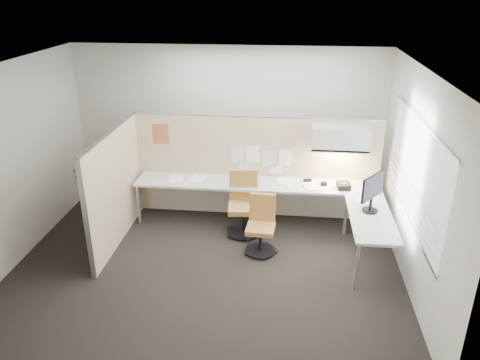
# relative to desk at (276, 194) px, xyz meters

# --- Properties ---
(floor) EXTENTS (5.50, 4.50, 0.01)m
(floor) POSITION_rel_desk_xyz_m (-0.93, -1.13, -0.61)
(floor) COLOR black
(floor) RESTS_ON ground
(ceiling) EXTENTS (5.50, 4.50, 0.01)m
(ceiling) POSITION_rel_desk_xyz_m (-0.93, -1.13, 2.20)
(ceiling) COLOR white
(ceiling) RESTS_ON wall_back
(wall_back) EXTENTS (5.50, 0.02, 2.80)m
(wall_back) POSITION_rel_desk_xyz_m (-0.93, 1.12, 0.80)
(wall_back) COLOR beige
(wall_back) RESTS_ON ground
(wall_front) EXTENTS (5.50, 0.02, 2.80)m
(wall_front) POSITION_rel_desk_xyz_m (-0.93, -3.38, 0.80)
(wall_front) COLOR beige
(wall_front) RESTS_ON ground
(wall_left) EXTENTS (0.02, 4.50, 2.80)m
(wall_left) POSITION_rel_desk_xyz_m (-3.68, -1.13, 0.80)
(wall_left) COLOR beige
(wall_left) RESTS_ON ground
(wall_right) EXTENTS (0.02, 4.50, 2.80)m
(wall_right) POSITION_rel_desk_xyz_m (1.82, -1.13, 0.80)
(wall_right) COLOR beige
(wall_right) RESTS_ON ground
(window_pane) EXTENTS (0.01, 2.80, 1.30)m
(window_pane) POSITION_rel_desk_xyz_m (1.79, -1.13, 0.95)
(window_pane) COLOR #939FAB
(window_pane) RESTS_ON wall_right
(partition_back) EXTENTS (4.10, 0.06, 1.75)m
(partition_back) POSITION_rel_desk_xyz_m (-0.38, 0.47, 0.27)
(partition_back) COLOR #CDB58E
(partition_back) RESTS_ON floor
(partition_left) EXTENTS (0.06, 2.20, 1.75)m
(partition_left) POSITION_rel_desk_xyz_m (-2.43, -0.63, 0.27)
(partition_left) COLOR #CDB58E
(partition_left) RESTS_ON floor
(desk) EXTENTS (4.00, 2.07, 0.73)m
(desk) POSITION_rel_desk_xyz_m (0.00, 0.00, 0.00)
(desk) COLOR beige
(desk) RESTS_ON floor
(overhead_bin) EXTENTS (0.90, 0.36, 0.38)m
(overhead_bin) POSITION_rel_desk_xyz_m (0.97, 0.26, 0.91)
(overhead_bin) COLOR beige
(overhead_bin) RESTS_ON partition_back
(task_light_strip) EXTENTS (0.60, 0.06, 0.02)m
(task_light_strip) POSITION_rel_desk_xyz_m (0.97, 0.26, 0.70)
(task_light_strip) COLOR #FFEABF
(task_light_strip) RESTS_ON overhead_bin
(pinned_papers) EXTENTS (1.01, 0.00, 0.47)m
(pinned_papers) POSITION_rel_desk_xyz_m (-0.30, 0.44, 0.43)
(pinned_papers) COLOR #8CBF8C
(pinned_papers) RESTS_ON partition_back
(poster) EXTENTS (0.28, 0.00, 0.35)m
(poster) POSITION_rel_desk_xyz_m (-1.98, 0.44, 0.82)
(poster) COLOR #FF6120
(poster) RESTS_ON partition_back
(chair_left) EXTENTS (0.54, 0.55, 1.01)m
(chair_left) POSITION_rel_desk_xyz_m (-0.51, -0.20, -0.13)
(chair_left) COLOR black
(chair_left) RESTS_ON floor
(chair_right) EXTENTS (0.46, 0.46, 0.87)m
(chair_right) POSITION_rel_desk_xyz_m (-0.19, -0.74, -0.19)
(chair_right) COLOR black
(chair_right) RESTS_ON floor
(monitor) EXTENTS (0.35, 0.44, 0.56)m
(monitor) POSITION_rel_desk_xyz_m (1.37, -0.71, 0.45)
(monitor) COLOR black
(monitor) RESTS_ON desk
(phone) EXTENTS (0.24, 0.22, 0.12)m
(phone) POSITION_rel_desk_xyz_m (1.06, 0.06, 0.18)
(phone) COLOR black
(phone) RESTS_ON desk
(stapler) EXTENTS (0.14, 0.06, 0.05)m
(stapler) POSITION_rel_desk_xyz_m (0.50, 0.29, 0.15)
(stapler) COLOR black
(stapler) RESTS_ON desk
(tape_dispenser) EXTENTS (0.11, 0.08, 0.06)m
(tape_dispenser) POSITION_rel_desk_xyz_m (0.76, 0.16, 0.16)
(tape_dispenser) COLOR black
(tape_dispenser) RESTS_ON desk
(coat_hook) EXTENTS (0.18, 0.46, 1.38)m
(coat_hook) POSITION_rel_desk_xyz_m (-2.51, -1.49, 0.81)
(coat_hook) COLOR silver
(coat_hook) RESTS_ON partition_left
(paper_stack_0) EXTENTS (0.29, 0.34, 0.03)m
(paper_stack_0) POSITION_rel_desk_xyz_m (-1.68, 0.12, 0.14)
(paper_stack_0) COLOR white
(paper_stack_0) RESTS_ON desk
(paper_stack_1) EXTENTS (0.27, 0.33, 0.02)m
(paper_stack_1) POSITION_rel_desk_xyz_m (-1.32, 0.18, 0.14)
(paper_stack_1) COLOR white
(paper_stack_1) RESTS_ON desk
(paper_stack_2) EXTENTS (0.28, 0.34, 0.05)m
(paper_stack_2) POSITION_rel_desk_xyz_m (-0.66, 0.12, 0.15)
(paper_stack_2) COLOR white
(paper_stack_2) RESTS_ON desk
(paper_stack_3) EXTENTS (0.28, 0.34, 0.02)m
(paper_stack_3) POSITION_rel_desk_xyz_m (0.10, 0.23, 0.14)
(paper_stack_3) COLOR white
(paper_stack_3) RESTS_ON desk
(paper_stack_4) EXTENTS (0.30, 0.35, 0.02)m
(paper_stack_4) POSITION_rel_desk_xyz_m (0.56, 0.06, 0.14)
(paper_stack_4) COLOR white
(paper_stack_4) RESTS_ON desk
(paper_stack_5) EXTENTS (0.32, 0.36, 0.02)m
(paper_stack_5) POSITION_rel_desk_xyz_m (1.31, -0.39, 0.14)
(paper_stack_5) COLOR white
(paper_stack_5) RESTS_ON desk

